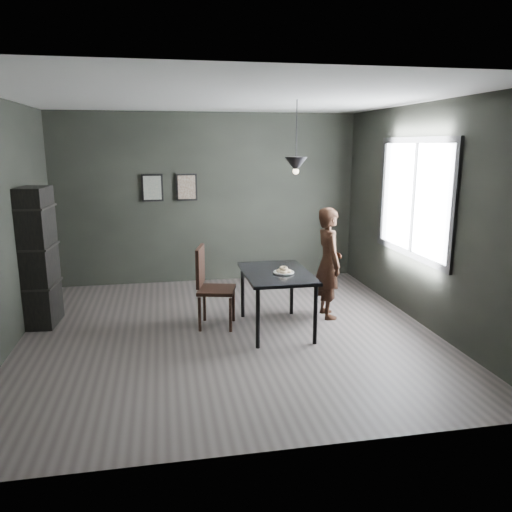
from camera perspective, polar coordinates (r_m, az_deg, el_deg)
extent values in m
plane|color=#37312F|center=(6.29, -3.09, -8.71)|extent=(5.00, 5.00, 0.00)
cube|color=black|center=(8.39, -5.50, 6.53)|extent=(5.00, 0.10, 2.80)
cube|color=silver|center=(5.88, -3.43, 17.63)|extent=(5.00, 5.00, 0.02)
cube|color=white|center=(6.86, 17.64, 6.31)|extent=(0.02, 1.80, 1.40)
cube|color=black|center=(6.85, 17.57, 6.31)|extent=(0.04, 1.96, 1.56)
cube|color=black|center=(6.16, 2.37, -2.00)|extent=(0.80, 1.20, 0.04)
cylinder|color=black|center=(5.70, 0.21, -7.17)|extent=(0.05, 0.05, 0.71)
cylinder|color=black|center=(5.86, 6.80, -6.70)|extent=(0.05, 0.05, 0.71)
cylinder|color=black|center=(6.71, -1.53, -4.09)|extent=(0.05, 0.05, 0.71)
cylinder|color=black|center=(6.85, 4.10, -3.77)|extent=(0.05, 0.05, 0.71)
cylinder|color=white|center=(6.09, 3.18, -1.94)|extent=(0.23, 0.23, 0.01)
torus|color=beige|center=(6.08, 3.58, -1.73)|extent=(0.10, 0.10, 0.04)
torus|color=beige|center=(6.12, 3.21, -1.62)|extent=(0.10, 0.10, 0.04)
torus|color=beige|center=(6.08, 2.79, -1.71)|extent=(0.10, 0.10, 0.04)
torus|color=beige|center=(6.04, 3.16, -1.82)|extent=(0.10, 0.10, 0.04)
torus|color=beige|center=(6.07, 3.19, -1.41)|extent=(0.11, 0.11, 0.05)
imported|color=black|center=(6.71, 8.30, -0.79)|extent=(0.36, 0.54, 1.49)
cube|color=black|center=(6.36, -4.51, -3.89)|extent=(0.54, 0.54, 0.04)
cube|color=black|center=(6.30, -6.40, -1.14)|extent=(0.15, 0.45, 0.49)
cylinder|color=black|center=(6.28, -6.46, -6.65)|extent=(0.04, 0.04, 0.44)
cylinder|color=black|center=(6.23, -2.93, -6.74)|extent=(0.04, 0.04, 0.44)
cylinder|color=black|center=(6.64, -5.91, -5.55)|extent=(0.04, 0.04, 0.44)
cylinder|color=black|center=(6.60, -2.58, -5.63)|extent=(0.04, 0.04, 0.44)
cube|color=black|center=(6.89, -23.56, -0.14)|extent=(0.38, 0.62, 1.77)
cylinder|color=black|center=(6.12, 4.65, 13.90)|extent=(0.01, 0.01, 0.75)
cone|color=black|center=(6.12, 4.59, 10.39)|extent=(0.28, 0.28, 0.18)
sphere|color=#FFE0B2|center=(6.13, 4.58, 9.64)|extent=(0.07, 0.07, 0.07)
cube|color=black|center=(8.31, -11.76, 7.65)|extent=(0.34, 0.03, 0.44)
cube|color=#3F584F|center=(8.29, -11.76, 7.64)|extent=(0.28, 0.01, 0.38)
cube|color=black|center=(8.31, -7.93, 7.80)|extent=(0.34, 0.03, 0.44)
cube|color=brown|center=(8.29, -7.92, 7.78)|extent=(0.28, 0.01, 0.38)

